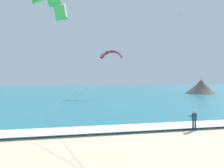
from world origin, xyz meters
The scene contains 6 objects.
sea centered at (0.00, 72.79, 0.10)m, with size 200.00×120.00×0.20m, color teal.
surf_foam centered at (0.00, 13.79, 0.22)m, with size 200.00×2.80×0.04m, color white.
surfboard centered at (1.01, 12.39, 0.03)m, with size 0.54×1.43×0.09m.
kitesurfer centered at (1.01, 12.40, 0.94)m, with size 0.55×0.54×1.69m.
kite_distant centered at (2.26, 46.19, 9.50)m, with size 4.48×3.36×1.86m.
headland_right centered at (27.45, 51.75, 1.79)m, with size 8.52×8.52×3.87m.
Camera 1 is at (-10.52, -6.07, 4.38)m, focal length 40.44 mm.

